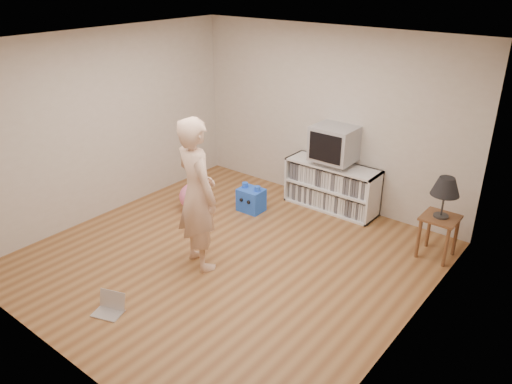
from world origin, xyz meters
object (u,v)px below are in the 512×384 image
at_px(side_table, 439,226).
at_px(crt_tv, 335,143).
at_px(table_lamp, 446,187).
at_px(laptop, 110,307).
at_px(media_unit, 332,186).
at_px(person, 197,194).
at_px(plush_blue, 251,199).
at_px(plush_pink, 196,196).
at_px(dvd_deck, 333,162).

bearing_deg(side_table, crt_tv, 168.00).
distance_m(crt_tv, table_lamp, 1.77).
distance_m(table_lamp, laptop, 4.03).
xyz_separation_m(table_lamp, laptop, (-2.28, -3.21, -0.88)).
bearing_deg(media_unit, crt_tv, -90.00).
relative_size(person, plush_blue, 4.41).
height_order(person, plush_pink, person).
relative_size(side_table, plush_pink, 1.12).
bearing_deg(crt_tv, laptop, -98.76).
distance_m(crt_tv, laptop, 3.75).
distance_m(table_lamp, plush_pink, 3.48).
bearing_deg(laptop, table_lamp, 35.41).
height_order(crt_tv, plush_blue, crt_tv).
bearing_deg(dvd_deck, table_lamp, -12.11).
bearing_deg(table_lamp, plush_pink, -164.35).
relative_size(dvd_deck, person, 0.24).
xyz_separation_m(media_unit, plush_blue, (-0.88, -0.83, -0.17)).
xyz_separation_m(dvd_deck, plush_blue, (-0.88, -0.81, -0.56)).
relative_size(table_lamp, plush_pink, 1.05).
distance_m(side_table, plush_pink, 3.40).
relative_size(plush_blue, plush_pink, 0.86).
xyz_separation_m(media_unit, side_table, (1.73, -0.39, 0.07)).
relative_size(dvd_deck, laptop, 1.24).
distance_m(side_table, plush_blue, 2.65).
relative_size(media_unit, person, 0.76).
xyz_separation_m(dvd_deck, table_lamp, (1.73, -0.37, 0.21)).
bearing_deg(plush_pink, plush_blue, 35.37).
height_order(table_lamp, laptop, table_lamp).
xyz_separation_m(dvd_deck, side_table, (1.73, -0.37, -0.32)).
xyz_separation_m(person, plush_pink, (-1.09, 1.03, -0.72)).
height_order(crt_tv, side_table, crt_tv).
bearing_deg(plush_blue, person, -75.88).
bearing_deg(plush_blue, media_unit, 41.86).
height_order(media_unit, table_lamp, table_lamp).
bearing_deg(side_table, dvd_deck, 167.89).
relative_size(table_lamp, person, 0.28).
bearing_deg(media_unit, plush_pink, -139.91).
height_order(plush_blue, plush_pink, plush_blue).
relative_size(side_table, person, 0.30).
bearing_deg(table_lamp, person, -138.30).
height_order(table_lamp, plush_blue, table_lamp).
bearing_deg(media_unit, side_table, -12.60).
height_order(side_table, plush_blue, side_table).
xyz_separation_m(dvd_deck, person, (-0.46, -2.32, 0.19)).
distance_m(side_table, person, 2.97).
relative_size(media_unit, plush_blue, 3.34).
relative_size(crt_tv, side_table, 1.09).
bearing_deg(plush_pink, table_lamp, 15.65).
distance_m(crt_tv, person, 2.36).
distance_m(dvd_deck, side_table, 1.79).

